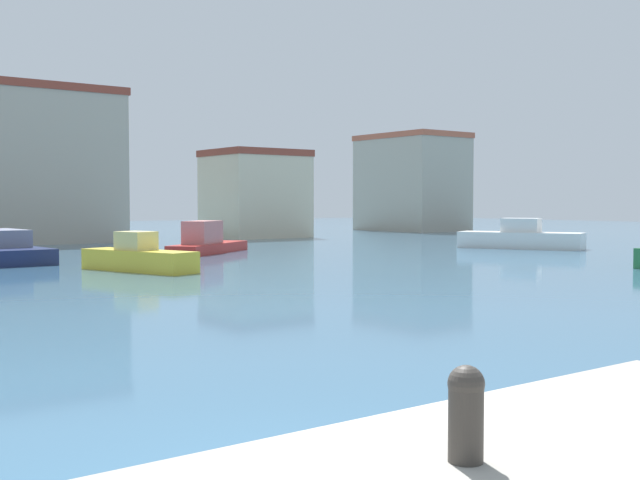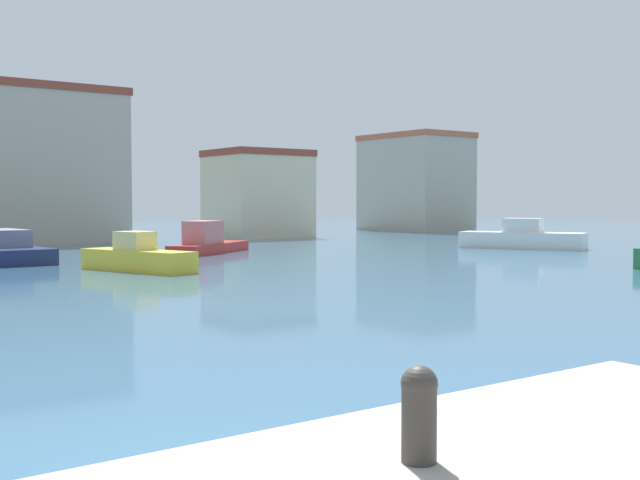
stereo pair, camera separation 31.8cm
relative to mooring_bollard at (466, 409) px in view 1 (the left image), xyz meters
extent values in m
plane|color=#38607F|center=(15.54, 22.12, -1.43)|extent=(160.00, 160.00, 0.00)
cylinder|color=#38332D|center=(0.00, 0.00, -0.08)|extent=(0.21, 0.21, 0.47)
sphere|color=#38332D|center=(0.00, 0.00, 0.15)|extent=(0.22, 0.22, 0.22)
cube|color=white|center=(33.11, 26.46, -0.96)|extent=(4.73, 7.09, 0.94)
cube|color=silver|center=(33.12, 26.44, -0.10)|extent=(2.08, 2.45, 0.80)
cube|color=gold|center=(9.35, 25.54, -1.03)|extent=(2.82, 5.40, 0.81)
cube|color=#DFCD77|center=(9.31, 25.68, -0.26)|extent=(1.41, 1.62, 0.71)
cube|color=#B22823|center=(16.90, 33.67, -1.18)|extent=(6.24, 5.14, 0.51)
cube|color=#C4716E|center=(16.30, 33.24, -0.33)|extent=(2.59, 2.37, 1.18)
cube|color=#B2A893|center=(11.77, 50.09, 3.38)|extent=(12.60, 7.40, 9.62)
cube|color=brown|center=(11.77, 50.09, 8.44)|extent=(12.85, 7.55, 0.50)
cube|color=beige|center=(28.76, 47.92, 1.58)|extent=(6.49, 6.04, 6.04)
cube|color=brown|center=(28.76, 47.92, 4.85)|extent=(6.62, 6.16, 0.50)
cube|color=#B2A893|center=(48.04, 51.30, 2.78)|extent=(6.41, 9.41, 8.42)
cube|color=#B25B42|center=(48.04, 51.30, 7.23)|extent=(6.54, 9.60, 0.50)
camera|label=1|loc=(-3.51, -3.23, 1.23)|focal=45.00mm
camera|label=2|loc=(-3.25, -3.42, 1.23)|focal=45.00mm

